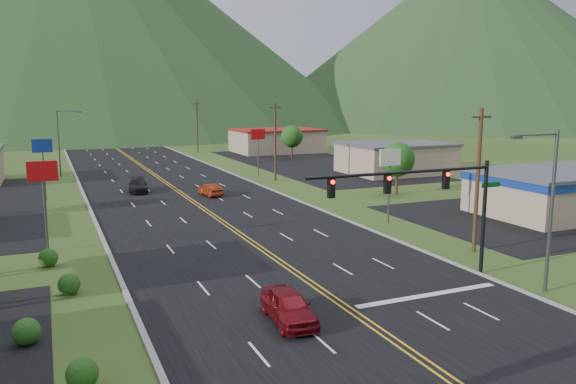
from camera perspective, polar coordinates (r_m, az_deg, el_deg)
name	(u,v)px	position (r m, az deg, el deg)	size (l,w,h in m)	color
traffic_signal	(431,193)	(33.23, 14.34, -0.05)	(13.10, 0.43, 7.00)	black
streetlight_east	(548,201)	(33.57, 24.89, -0.81)	(3.28, 0.25, 9.00)	#59595E
streetlight_west	(61,138)	(82.06, -22.07, 5.06)	(3.28, 0.25, 9.00)	#59595E
building_east_near	(562,190)	(57.79, 26.11, 0.22)	(15.40, 10.40, 4.10)	tan
building_east_mid	(396,158)	(81.43, 10.87, 3.43)	(14.40, 11.40, 4.30)	tan
building_east_far	(276,141)	(110.38, -1.18, 5.25)	(16.40, 12.40, 4.50)	tan
pole_sign_west_a	(43,180)	(42.24, -23.63, 1.08)	(2.00, 0.18, 6.40)	#59595E
pole_sign_west_b	(43,152)	(64.10, -23.67, 3.75)	(2.00, 0.18, 6.40)	#59595E
pole_sign_east_a	(390,165)	(48.30, 10.31, 2.72)	(2.00, 0.18, 6.40)	#59595E
pole_sign_east_b	(258,139)	(76.86, -3.07, 5.39)	(2.00, 0.18, 6.40)	#59595E
tree_east_a	(397,160)	(63.32, 11.05, 3.26)	(3.84, 3.84, 5.82)	#382314
tree_east_b	(292,136)	(98.47, 0.39, 5.67)	(3.84, 3.84, 5.82)	#382314
utility_pole_a	(478,180)	(40.77, 18.71, 1.20)	(1.60, 0.28, 10.00)	#382314
utility_pole_b	(275,141)	(72.39, -1.31, 5.20)	(1.60, 0.28, 10.00)	#382314
utility_pole_c	(197,126)	(110.40, -9.21, 6.62)	(1.60, 0.28, 10.00)	#382314
utility_pole_d	(158,119)	(149.45, -13.05, 7.26)	(1.60, 0.28, 10.00)	#382314
mountain_n	(75,11)	(234.41, -20.80, 16.85)	(220.00, 220.00, 85.00)	#1D3C1B
mountain_ne	(467,37)	(249.08, 17.75, 14.81)	(180.00, 180.00, 70.00)	#1D3C1B
car_red_near	(289,307)	(27.56, 0.06, -11.59)	(1.83, 4.55, 1.55)	maroon
car_dark_mid	(138,186)	(66.09, -14.98, 0.61)	(2.05, 5.04, 1.46)	black
car_red_far	(210,190)	(62.02, -7.89, 0.20)	(1.39, 4.00, 1.32)	maroon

